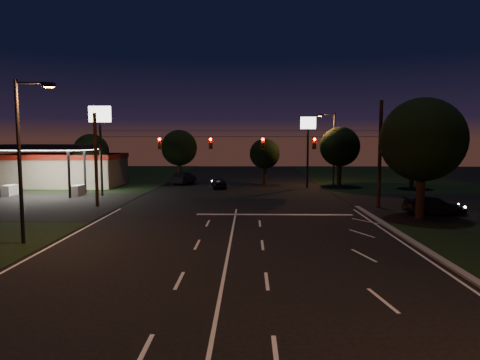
{
  "coord_description": "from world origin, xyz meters",
  "views": [
    {
      "loc": [
        1.08,
        -21.05,
        5.8
      ],
      "look_at": [
        0.43,
        8.13,
        3.0
      ],
      "focal_mm": 32.0,
      "sensor_mm": 36.0,
      "label": 1
    }
  ],
  "objects_px": {
    "tree_right_near": "(422,141)",
    "car_oncoming_b": "(184,178)",
    "car_cross": "(434,206)",
    "utility_pole_right": "(378,208)",
    "car_oncoming_a": "(219,183)"
  },
  "relations": [
    {
      "from": "tree_right_near",
      "to": "car_oncoming_b",
      "type": "xyz_separation_m",
      "value": [
        -20.96,
        23.88,
        -4.93
      ]
    },
    {
      "from": "car_oncoming_a",
      "to": "car_cross",
      "type": "height_order",
      "value": "car_cross"
    },
    {
      "from": "car_oncoming_a",
      "to": "car_cross",
      "type": "bearing_deg",
      "value": 125.33
    },
    {
      "from": "tree_right_near",
      "to": "car_oncoming_b",
      "type": "bearing_deg",
      "value": 131.27
    },
    {
      "from": "tree_right_near",
      "to": "utility_pole_right",
      "type": "bearing_deg",
      "value": 107.53
    },
    {
      "from": "tree_right_near",
      "to": "car_oncoming_b",
      "type": "relative_size",
      "value": 1.93
    },
    {
      "from": "car_oncoming_b",
      "to": "utility_pole_right",
      "type": "bearing_deg",
      "value": 150.44
    },
    {
      "from": "tree_right_near",
      "to": "car_oncoming_a",
      "type": "distance_m",
      "value": 25.15
    },
    {
      "from": "utility_pole_right",
      "to": "tree_right_near",
      "type": "xyz_separation_m",
      "value": [
        1.53,
        -4.83,
        5.68
      ]
    },
    {
      "from": "utility_pole_right",
      "to": "car_cross",
      "type": "distance_m",
      "value": 4.67
    },
    {
      "from": "car_oncoming_a",
      "to": "car_cross",
      "type": "distance_m",
      "value": 24.7
    },
    {
      "from": "utility_pole_right",
      "to": "car_cross",
      "type": "height_order",
      "value": "utility_pole_right"
    },
    {
      "from": "tree_right_near",
      "to": "car_oncoming_b",
      "type": "height_order",
      "value": "tree_right_near"
    },
    {
      "from": "tree_right_near",
      "to": "car_cross",
      "type": "xyz_separation_m",
      "value": [
        1.81,
        1.64,
        -5.0
      ]
    },
    {
      "from": "car_oncoming_a",
      "to": "car_cross",
      "type": "relative_size",
      "value": 0.83
    }
  ]
}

